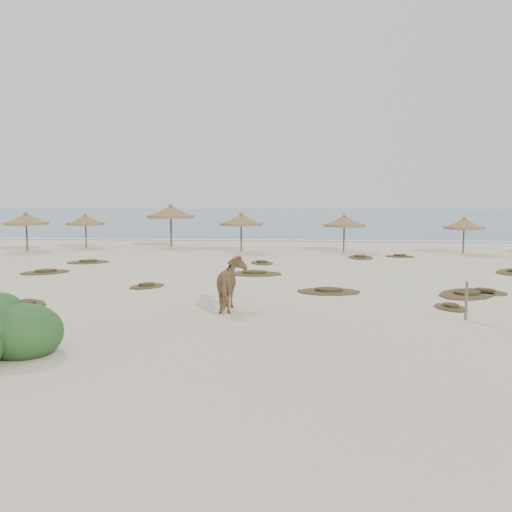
# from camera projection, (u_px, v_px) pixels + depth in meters

# --- Properties ---
(ground) EXTENTS (160.00, 160.00, 0.00)m
(ground) POSITION_uv_depth(u_px,v_px,m) (258.00, 299.00, 20.62)
(ground) COLOR beige
(ground) RESTS_ON ground
(ocean) EXTENTS (200.00, 100.00, 0.01)m
(ocean) POSITION_uv_depth(u_px,v_px,m) (295.00, 217.00, 94.91)
(ocean) COLOR #274F75
(ocean) RESTS_ON ground
(foam_line) EXTENTS (70.00, 0.60, 0.01)m
(foam_line) POSITION_uv_depth(u_px,v_px,m) (284.00, 240.00, 46.37)
(foam_line) COLOR white
(foam_line) RESTS_ON ground
(palapa_0) EXTENTS (3.17, 3.17, 2.66)m
(palapa_0) POSITION_uv_depth(u_px,v_px,m) (26.00, 220.00, 37.72)
(palapa_0) COLOR brown
(palapa_0) RESTS_ON ground
(palapa_1) EXTENTS (3.17, 3.17, 2.46)m
(palapa_1) POSITION_uv_depth(u_px,v_px,m) (85.00, 221.00, 39.99)
(palapa_1) COLOR brown
(palapa_1) RESTS_ON ground
(palapa_2) EXTENTS (3.55, 3.55, 3.16)m
(palapa_2) POSITION_uv_depth(u_px,v_px,m) (171.00, 213.00, 40.61)
(palapa_2) COLOR brown
(palapa_2) RESTS_ON ground
(palapa_3) EXTENTS (3.53, 3.53, 2.64)m
(palapa_3) POSITION_uv_depth(u_px,v_px,m) (241.00, 220.00, 37.21)
(palapa_3) COLOR brown
(palapa_3) RESTS_ON ground
(palapa_4) EXTENTS (3.12, 3.12, 2.53)m
(palapa_4) POSITION_uv_depth(u_px,v_px,m) (344.00, 222.00, 37.13)
(palapa_4) COLOR brown
(palapa_4) RESTS_ON ground
(palapa_5) EXTENTS (3.24, 3.24, 2.39)m
(palapa_5) POSITION_uv_depth(u_px,v_px,m) (464.00, 224.00, 36.00)
(palapa_5) COLOR brown
(palapa_5) RESTS_ON ground
(horse) EXTENTS (1.05, 2.10, 1.73)m
(horse) POSITION_uv_depth(u_px,v_px,m) (232.00, 284.00, 18.49)
(horse) COLOR olive
(horse) RESTS_ON ground
(fence_post_near) EXTENTS (0.10, 0.10, 1.17)m
(fence_post_near) POSITION_uv_depth(u_px,v_px,m) (466.00, 301.00, 17.10)
(fence_post_near) COLOR #6A5E50
(fence_post_near) RESTS_ON ground
(scrub_1) EXTENTS (2.77, 2.65, 0.16)m
(scrub_1) POSITION_uv_depth(u_px,v_px,m) (45.00, 272.00, 27.30)
(scrub_1) COLOR brown
(scrub_1) RESTS_ON ground
(scrub_2) EXTENTS (1.78, 1.94, 0.16)m
(scrub_2) POSITION_uv_depth(u_px,v_px,m) (147.00, 286.00, 23.16)
(scrub_2) COLOR brown
(scrub_2) RESTS_ON ground
(scrub_3) EXTENTS (2.67, 1.76, 0.16)m
(scrub_3) POSITION_uv_depth(u_px,v_px,m) (254.00, 273.00, 26.81)
(scrub_3) COLOR brown
(scrub_3) RESTS_ON ground
(scrub_4) EXTENTS (2.07, 1.96, 0.16)m
(scrub_4) POSITION_uv_depth(u_px,v_px,m) (485.00, 292.00, 21.81)
(scrub_4) COLOR brown
(scrub_4) RESTS_ON ground
(scrub_6) EXTENTS (2.69, 2.32, 0.16)m
(scrub_6) POSITION_uv_depth(u_px,v_px,m) (88.00, 262.00, 31.33)
(scrub_6) COLOR brown
(scrub_6) RESTS_ON ground
(scrub_7) EXTENTS (1.50, 2.26, 0.16)m
(scrub_7) POSITION_uv_depth(u_px,v_px,m) (361.00, 257.00, 33.66)
(scrub_7) COLOR brown
(scrub_7) RESTS_ON ground
(scrub_9) EXTENTS (2.45, 1.61, 0.16)m
(scrub_9) POSITION_uv_depth(u_px,v_px,m) (329.00, 291.00, 21.92)
(scrub_9) COLOR brown
(scrub_9) RESTS_ON ground
(scrub_10) EXTENTS (1.90, 1.46, 0.16)m
(scrub_10) POSITION_uv_depth(u_px,v_px,m) (400.00, 256.00, 34.23)
(scrub_10) COLOR brown
(scrub_10) RESTS_ON ground
(scrub_11) EXTENTS (2.04, 2.24, 0.16)m
(scrub_11) POSITION_uv_depth(u_px,v_px,m) (27.00, 304.00, 19.39)
(scrub_11) COLOR brown
(scrub_11) RESTS_ON ground
(scrub_12) EXTENTS (1.30, 1.62, 0.16)m
(scrub_12) POSITION_uv_depth(u_px,v_px,m) (451.00, 307.00, 18.82)
(scrub_12) COLOR brown
(scrub_12) RESTS_ON ground
(scrub_13) EXTENTS (1.71, 2.07, 0.16)m
(scrub_13) POSITION_uv_depth(u_px,v_px,m) (262.00, 263.00, 30.99)
(scrub_13) COLOR brown
(scrub_13) RESTS_ON ground
(scrub_14) EXTENTS (3.14, 3.37, 0.16)m
(scrub_14) POSITION_uv_depth(u_px,v_px,m) (467.00, 294.00, 21.36)
(scrub_14) COLOR brown
(scrub_14) RESTS_ON ground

